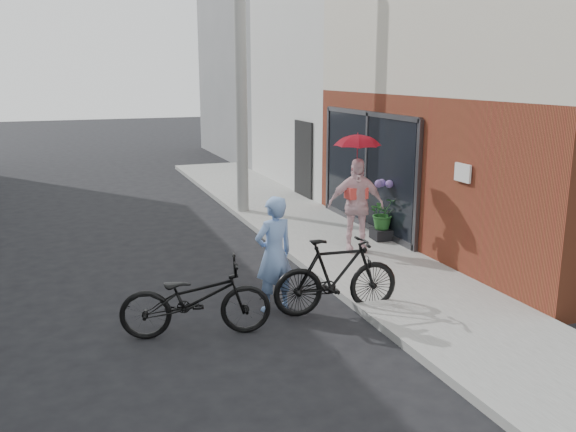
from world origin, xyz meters
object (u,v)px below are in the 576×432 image
bike_left (196,298)px  bike_right (336,276)px  officer (274,254)px  kimono_woman (356,205)px  planter (382,234)px  utility_pole (241,69)px

bike_left → bike_right: (2.07, 0.07, 0.04)m
officer → kimono_woman: (2.32, 1.98, 0.15)m
officer → kimono_woman: size_ratio=0.97×
officer → kimono_woman: 3.05m
bike_left → officer: bearing=-57.7°
officer → bike_right: bearing=138.7°
bike_right → bike_left: bearing=96.7°
planter → bike_left: bearing=-146.2°
utility_pole → bike_left: (-2.57, -6.53, -2.98)m
officer → bike_left: (-1.26, -0.48, -0.34)m
officer → kimono_woman: kimono_woman is taller
kimono_woman → bike_left: bearing=-126.6°
bike_left → bike_right: size_ratio=1.05×
officer → bike_left: bearing=6.7°
kimono_woman → utility_pole: bearing=122.8°
bike_right → kimono_woman: size_ratio=1.06×
utility_pole → bike_right: 7.11m
bike_left → planter: size_ratio=4.78×
bike_right → kimono_woman: 2.87m
bike_left → planter: (4.47, 3.00, -0.29)m
utility_pole → officer: utility_pole is taller
bike_right → kimono_woman: (1.51, 2.40, 0.44)m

